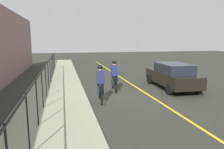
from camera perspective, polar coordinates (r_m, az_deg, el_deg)
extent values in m
plane|color=#303028|center=(11.28, 1.87, -5.74)|extent=(80.00, 80.00, 0.00)
cube|color=yellow|center=(11.79, 9.42, -5.17)|extent=(36.00, 0.12, 0.01)
cube|color=#9C9E82|center=(10.89, -15.75, -6.26)|extent=(40.00, 3.20, 0.15)
cylinder|color=black|center=(5.49, -22.51, -12.85)|extent=(0.04, 0.04, 1.60)
cylinder|color=black|center=(7.22, -20.28, -7.35)|extent=(0.04, 0.04, 1.60)
cylinder|color=black|center=(9.00, -18.95, -3.99)|extent=(0.04, 0.04, 1.60)
cylinder|color=black|center=(10.79, -18.07, -1.74)|extent=(0.04, 0.04, 1.60)
cylinder|color=black|center=(12.61, -17.44, -0.13)|extent=(0.04, 0.04, 1.60)
cylinder|color=black|center=(14.43, -16.97, 1.07)|extent=(0.04, 0.04, 1.60)
cylinder|color=black|center=(16.25, -16.61, 2.00)|extent=(0.04, 0.04, 1.60)
cylinder|color=black|center=(18.08, -16.32, 2.74)|extent=(0.04, 0.04, 1.60)
cylinder|color=black|center=(19.92, -16.08, 3.35)|extent=(0.04, 0.04, 1.60)
cylinder|color=black|center=(21.75, -15.88, 3.85)|extent=(0.04, 0.04, 1.60)
cube|color=black|center=(11.59, -17.92, 2.78)|extent=(20.30, 0.04, 0.04)
torus|color=black|center=(10.57, -3.61, -4.96)|extent=(0.66, 0.10, 0.66)
torus|color=black|center=(9.56, -2.94, -6.52)|extent=(0.66, 0.10, 0.66)
cube|color=black|center=(10.00, -3.31, -4.32)|extent=(0.93, 0.10, 0.24)
cylinder|color=black|center=(9.82, -3.22, -3.67)|extent=(0.03, 0.03, 0.35)
cube|color=#1E214E|center=(9.77, -3.28, -0.90)|extent=(0.36, 0.38, 0.63)
sphere|color=tan|center=(9.76, -3.33, 1.58)|extent=(0.22, 0.22, 0.22)
sphere|color=black|center=(9.75, -3.34, 1.99)|extent=(0.26, 0.26, 0.26)
cylinder|color=#191E38|center=(9.85, -3.81, -3.94)|extent=(0.34, 0.14, 0.65)
cylinder|color=#191E38|center=(9.87, -2.66, -3.90)|extent=(0.34, 0.14, 0.65)
cube|color=black|center=(9.50, -2.99, -4.00)|extent=(0.25, 0.22, 0.18)
torus|color=black|center=(12.65, 0.18, -2.51)|extent=(0.66, 0.10, 0.66)
torus|color=black|center=(11.65, 1.07, -3.57)|extent=(0.66, 0.10, 0.66)
cube|color=black|center=(12.10, 0.61, -1.86)|extent=(0.93, 0.10, 0.24)
cylinder|color=black|center=(11.92, 0.74, -1.30)|extent=(0.03, 0.03, 0.35)
cube|color=navy|center=(11.89, 0.70, 1.00)|extent=(0.36, 0.38, 0.63)
sphere|color=tan|center=(11.89, 0.66, 3.03)|extent=(0.22, 0.22, 0.22)
sphere|color=black|center=(11.88, 0.66, 3.37)|extent=(0.26, 0.26, 0.26)
cylinder|color=#191E38|center=(11.94, 0.24, -1.52)|extent=(0.34, 0.14, 0.65)
cylinder|color=#191E38|center=(11.98, 1.18, -1.49)|extent=(0.34, 0.14, 0.65)
cube|color=black|center=(11.61, 1.03, -1.50)|extent=(0.25, 0.22, 0.18)
cube|color=black|center=(13.27, 16.42, -0.84)|extent=(4.49, 2.04, 0.70)
cube|color=#1E232D|center=(13.00, 16.94, 1.74)|extent=(2.55, 1.72, 0.56)
cylinder|color=black|center=(14.33, 10.64, -1.28)|extent=(0.65, 0.26, 0.64)
cylinder|color=black|center=(15.02, 16.71, -1.03)|extent=(0.65, 0.26, 0.64)
cylinder|color=black|center=(11.65, 15.88, -3.99)|extent=(0.65, 0.26, 0.64)
cylinder|color=black|center=(12.49, 22.92, -3.49)|extent=(0.65, 0.26, 0.64)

